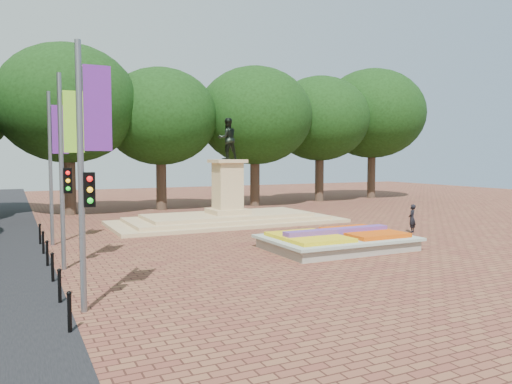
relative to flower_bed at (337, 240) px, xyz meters
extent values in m
plane|color=brown|center=(-1.03, 2.00, -0.38)|extent=(90.00, 90.00, 0.00)
cube|color=gray|center=(-0.03, 0.00, -0.15)|extent=(6.00, 4.00, 0.45)
cube|color=#B8C5B2|center=(-0.03, 0.00, 0.12)|extent=(6.30, 4.30, 0.12)
cube|color=#D5450B|center=(1.42, 0.00, 0.25)|extent=(2.60, 3.40, 0.22)
cube|color=yellow|center=(-1.48, 0.00, 0.24)|extent=(2.60, 3.40, 0.18)
cube|color=#572D7D|center=(-0.03, 0.00, 0.34)|extent=(5.20, 0.55, 0.38)
cube|color=tan|center=(-1.03, 10.00, -0.28)|extent=(14.00, 6.00, 0.20)
cube|color=tan|center=(-1.03, 10.00, -0.08)|extent=(12.00, 5.00, 0.20)
cube|color=tan|center=(-1.03, 10.00, 0.12)|extent=(10.00, 4.00, 0.20)
cube|color=tan|center=(-1.03, 10.00, 0.37)|extent=(2.20, 2.20, 0.30)
cube|color=tan|center=(-1.03, 10.00, 1.92)|extent=(1.50, 1.50, 2.80)
cube|color=tan|center=(-1.03, 10.00, 3.42)|extent=(1.90, 1.90, 0.20)
imported|color=black|center=(-1.03, 10.00, 4.77)|extent=(1.22, 0.95, 2.50)
cylinder|color=#3C2E20|center=(-9.03, 20.00, 1.62)|extent=(0.80, 0.80, 4.00)
ellipsoid|color=black|center=(-9.03, 20.00, 6.32)|extent=(8.80, 8.80, 7.48)
cylinder|color=#3C2E20|center=(-2.03, 20.00, 1.62)|extent=(0.80, 0.80, 4.00)
ellipsoid|color=black|center=(-2.03, 20.00, 6.32)|extent=(8.80, 8.80, 7.48)
cylinder|color=#3C2E20|center=(4.97, 20.00, 1.62)|extent=(0.80, 0.80, 4.00)
ellipsoid|color=black|center=(4.97, 20.00, 6.32)|extent=(8.80, 8.80, 7.48)
cylinder|color=#3C2E20|center=(11.97, 20.00, 1.62)|extent=(0.80, 0.80, 4.00)
ellipsoid|color=black|center=(11.97, 20.00, 6.32)|extent=(8.80, 8.80, 7.48)
cylinder|color=#3C2E20|center=(18.97, 20.00, 1.62)|extent=(0.80, 0.80, 4.00)
ellipsoid|color=black|center=(18.97, 20.00, 6.32)|extent=(8.80, 8.80, 7.48)
cylinder|color=slate|center=(-11.23, -4.50, 3.12)|extent=(0.16, 0.16, 7.00)
cube|color=#5D1F81|center=(-10.78, -4.50, 4.92)|extent=(0.70, 0.04, 2.20)
cylinder|color=slate|center=(-11.23, 1.00, 3.12)|extent=(0.16, 0.16, 7.00)
cube|color=#81CB28|center=(-10.78, 1.00, 4.92)|extent=(0.70, 0.04, 2.20)
cylinder|color=slate|center=(-11.23, 6.50, 3.12)|extent=(0.16, 0.16, 7.00)
cube|color=#5D1F81|center=(-10.78, 6.50, 4.92)|extent=(0.70, 0.04, 2.20)
cube|color=black|center=(-11.03, -4.50, 2.82)|extent=(0.28, 0.18, 0.90)
cube|color=black|center=(-11.03, 1.00, 2.82)|extent=(0.28, 0.18, 0.90)
cylinder|color=black|center=(-11.73, -6.00, 0.07)|extent=(0.10, 0.10, 0.90)
sphere|color=black|center=(-11.73, -6.00, 0.54)|extent=(0.12, 0.12, 0.12)
cylinder|color=black|center=(-11.73, -3.40, 0.07)|extent=(0.10, 0.10, 0.90)
sphere|color=black|center=(-11.73, -3.40, 0.54)|extent=(0.12, 0.12, 0.12)
cylinder|color=black|center=(-11.73, -0.80, 0.07)|extent=(0.10, 0.10, 0.90)
sphere|color=black|center=(-11.73, -0.80, 0.54)|extent=(0.12, 0.12, 0.12)
cylinder|color=black|center=(-11.73, 1.80, 0.07)|extent=(0.10, 0.10, 0.90)
sphere|color=black|center=(-11.73, 1.80, 0.54)|extent=(0.12, 0.12, 0.12)
cylinder|color=black|center=(-11.73, 4.40, 0.07)|extent=(0.10, 0.10, 0.90)
sphere|color=black|center=(-11.73, 4.40, 0.54)|extent=(0.12, 0.12, 0.12)
cylinder|color=black|center=(-11.73, 7.00, 0.07)|extent=(0.10, 0.10, 0.90)
sphere|color=black|center=(-11.73, 7.00, 0.54)|extent=(0.12, 0.12, 0.12)
imported|color=black|center=(6.34, 2.12, 0.38)|extent=(0.66, 0.61, 1.52)
camera|label=1|loc=(-12.83, -17.96, 3.66)|focal=35.00mm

